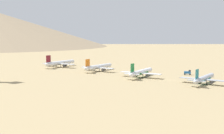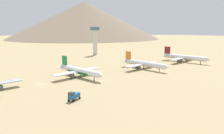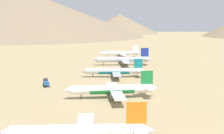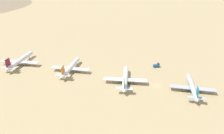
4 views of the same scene
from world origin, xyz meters
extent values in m
plane|color=tan|center=(0.00, 0.00, 0.00)|extent=(1800.00, 1800.00, 0.00)
cylinder|color=#B2B7C1|center=(-2.22, -24.14, 3.80)|extent=(32.60, 3.87, 3.44)
cone|color=#B2B7C1|center=(15.50, -23.90, 3.80)|extent=(2.94, 3.41, 3.37)
cone|color=#B2B7C1|center=(-19.76, -24.37, 3.80)|extent=(2.57, 3.13, 3.09)
cube|color=#14727F|center=(-16.51, -24.33, 7.82)|extent=(4.98, 0.38, 6.33)
cube|color=#A4A8B2|center=(-17.05, -24.33, 4.14)|extent=(3.04, 10.89, 0.33)
cube|color=#A4A8B2|center=(-3.58, -24.15, 3.20)|extent=(4.93, 30.81, 0.41)
cylinder|color=#4C4C54|center=(-2.93, -18.72, 1.95)|extent=(3.83, 2.13, 2.08)
cylinder|color=#4C4C54|center=(-2.78, -29.57, 1.95)|extent=(3.83, 2.13, 2.08)
cylinder|color=black|center=(10.15, -23.97, 1.73)|extent=(0.40, 0.40, 3.45)
cylinder|color=black|center=(-4.51, -21.82, 1.73)|extent=(0.40, 0.40, 3.45)
cylinder|color=black|center=(-4.45, -26.52, 1.73)|extent=(0.40, 0.40, 3.45)
cylinder|color=#14727F|center=(-2.22, -24.14, 3.54)|extent=(17.95, 3.68, 3.44)
cylinder|color=white|center=(-0.42, 23.67, 4.01)|extent=(34.58, 7.16, 3.63)
cone|color=white|center=(18.20, 25.60, 4.01)|extent=(3.41, 3.85, 3.56)
cone|color=white|center=(-18.85, 21.76, 4.01)|extent=(3.00, 3.53, 3.27)
cube|color=#197A38|center=(-15.43, 22.11, 8.26)|extent=(5.26, 0.87, 6.69)
cube|color=silver|center=(-16.00, 22.05, 4.37)|extent=(4.22, 11.72, 0.34)
cube|color=silver|center=(-1.85, 23.52, 3.38)|extent=(8.10, 32.80, 0.43)
cylinder|color=#4C4C54|center=(-1.68, 29.30, 2.06)|extent=(4.22, 2.60, 2.20)
cylinder|color=#4C4C54|center=(-0.50, 17.90, 2.06)|extent=(4.22, 2.60, 2.20)
cylinder|color=black|center=(12.57, 25.02, 1.82)|extent=(0.42, 0.42, 3.65)
cylinder|color=black|center=(-3.05, 25.89, 1.82)|extent=(0.42, 0.42, 3.65)
cylinder|color=black|center=(-2.54, 20.95, 1.82)|extent=(0.42, 0.42, 3.65)
cylinder|color=#197A38|center=(-0.42, 23.67, 3.74)|extent=(19.19, 5.57, 3.64)
cylinder|color=silver|center=(9.11, 71.81, 4.04)|extent=(34.76, 4.72, 3.66)
cone|color=silver|center=(27.98, 72.39, 4.04)|extent=(3.19, 3.68, 3.59)
cone|color=silver|center=(-9.56, 71.24, 4.04)|extent=(2.80, 3.37, 3.29)
cube|color=orange|center=(-6.09, 71.34, 8.33)|extent=(5.30, 0.50, 6.74)
cube|color=silver|center=(-6.67, 71.33, 4.41)|extent=(3.44, 11.64, 0.35)
cube|color=silver|center=(7.67, 71.77, 3.40)|extent=(5.82, 32.87, 0.43)
cylinder|color=#4C4C54|center=(8.26, 77.57, 2.08)|extent=(4.11, 2.34, 2.21)
cylinder|color=#4C4C54|center=(8.62, 66.02, 2.08)|extent=(4.11, 2.34, 2.21)
cylinder|color=black|center=(22.28, 72.22, 1.84)|extent=(0.42, 0.42, 3.68)
cylinder|color=black|center=(6.63, 74.24, 1.84)|extent=(0.42, 0.42, 3.68)
cylinder|color=black|center=(6.78, 69.24, 1.84)|extent=(0.42, 0.42, 3.68)
cylinder|color=silver|center=(12.17, 122.35, 4.37)|extent=(37.64, 6.75, 3.95)
cone|color=silver|center=(32.50, 123.88, 4.37)|extent=(3.61, 4.11, 3.87)
cone|color=silver|center=(-7.96, 120.83, 4.37)|extent=(3.17, 3.77, 3.56)
cube|color=maroon|center=(-4.22, 121.11, 9.00)|extent=(5.73, 0.79, 7.28)
cube|color=silver|center=(-4.84, 121.07, 4.76)|extent=(4.25, 12.70, 0.37)
cube|color=silver|center=(10.61, 122.23, 3.68)|extent=(7.84, 35.66, 0.47)
cylinder|color=#4C4C54|center=(10.97, 128.52, 2.25)|extent=(4.54, 2.71, 2.39)
cylinder|color=#4C4C54|center=(11.91, 116.07, 2.25)|extent=(4.54, 2.71, 2.39)
cylinder|color=black|center=(26.36, 123.41, 1.99)|extent=(0.46, 0.46, 3.97)
cylinder|color=black|center=(9.37, 124.85, 1.99)|extent=(0.46, 0.46, 3.97)
cylinder|color=black|center=(9.78, 119.46, 1.99)|extent=(0.46, 0.46, 3.97)
cube|color=#1E5999|center=(32.42, 0.49, 1.95)|extent=(3.98, 5.68, 1.70)
cube|color=#333338|center=(33.01, -1.10, 3.35)|extent=(2.57, 2.41, 1.10)
cylinder|color=black|center=(34.19, -0.96, 0.55)|extent=(0.71, 1.15, 1.10)
cylinder|color=black|center=(32.03, -1.76, 0.55)|extent=(0.71, 1.15, 1.10)
cylinder|color=black|center=(32.80, 2.74, 0.55)|extent=(0.71, 1.15, 1.10)
cylinder|color=black|center=(30.65, 1.94, 0.55)|extent=(0.71, 1.15, 1.10)
camera|label=1|loc=(-184.92, -82.95, 31.43)|focal=45.96mm
camera|label=2|loc=(100.77, -39.07, 28.47)|focal=32.16mm
camera|label=3|loc=(1.32, 143.60, 32.04)|focal=46.44mm
camera|label=4|loc=(-126.46, 6.93, 73.52)|focal=30.58mm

